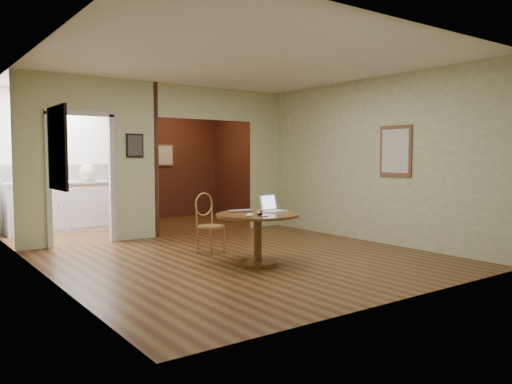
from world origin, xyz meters
TOP-DOWN VIEW (x-y plane):
  - floor at (0.00, 0.00)m, footprint 5.00×5.00m
  - room_shell at (-0.47, 3.10)m, footprint 5.20×7.50m
  - dining_table at (-0.10, -0.37)m, footprint 1.08×1.08m
  - chair at (-0.24, 0.67)m, footprint 0.45×0.45m
  - open_laptop at (0.19, -0.28)m, footprint 0.35×0.34m
  - closed_laptop at (-0.17, -0.12)m, footprint 0.34×0.23m
  - mouse at (-0.42, -0.64)m, footprint 0.12×0.08m
  - wine_glass at (-0.21, -0.57)m, footprint 0.09×0.09m
  - pen at (-0.25, -0.71)m, footprint 0.14×0.04m
  - kitchen_cabinet at (-1.35, 4.20)m, footprint 2.06×0.60m
  - grocery_bag at (-0.87, 4.20)m, footprint 0.34×0.29m

SIDE VIEW (x-z plane):
  - floor at x=0.00m, z-range 0.00..0.00m
  - kitchen_cabinet at x=-1.35m, z-range 0.00..0.94m
  - chair at x=-0.24m, z-range 0.05..0.94m
  - dining_table at x=-0.10m, z-range 0.16..0.84m
  - pen at x=-0.25m, z-range 0.67..0.68m
  - closed_laptop at x=-0.17m, z-range 0.67..0.70m
  - mouse at x=-0.42m, z-range 0.67..0.72m
  - wine_glass at x=-0.21m, z-range 0.67..0.77m
  - open_laptop at x=0.19m, z-range 0.62..0.85m
  - grocery_bag at x=-0.87m, z-range 0.94..1.27m
  - room_shell at x=-0.47m, z-range -1.21..3.79m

